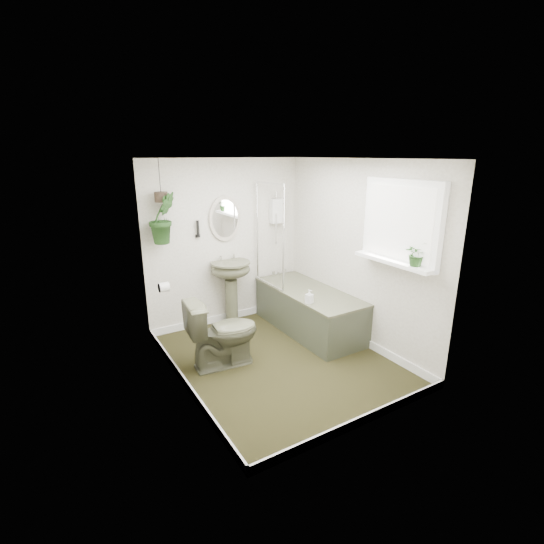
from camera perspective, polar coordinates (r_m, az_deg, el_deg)
floor at (r=4.80m, az=0.95°, el=-12.65°), size 2.30×2.80×0.02m
ceiling at (r=4.19m, az=1.10°, el=16.23°), size 2.30×2.80×0.02m
wall_back at (r=5.56m, az=-6.74°, el=4.19°), size 2.30×0.02×2.30m
wall_front at (r=3.31m, az=14.15°, el=-5.00°), size 2.30×0.02×2.30m
wall_left at (r=3.89m, az=-13.63°, el=-1.67°), size 0.02×2.80×2.30m
wall_right at (r=5.05m, az=12.26°, el=2.63°), size 0.02×2.80×2.30m
skirting at (r=4.77m, az=0.95°, el=-12.03°), size 2.30×2.80×0.10m
bathtub at (r=5.45m, az=5.33°, el=-5.50°), size 0.72×1.72×0.58m
bath_screen at (r=5.38m, az=-0.33°, el=5.30°), size 0.04×0.72×1.40m
shower_box at (r=5.80m, az=0.71°, el=8.83°), size 0.20×0.10×0.35m
oval_mirror at (r=5.46m, az=-6.81°, el=7.68°), size 0.46×0.03×0.62m
wall_sconce at (r=5.31m, az=-10.68°, el=6.18°), size 0.04×0.04×0.22m
toilet_roll_holder at (r=4.62m, az=-15.39°, el=-2.13°), size 0.11×0.11×0.11m
window_recess at (r=4.42m, az=18.20°, el=6.84°), size 0.08×1.00×0.90m
window_sill at (r=4.46m, az=17.12°, el=1.47°), size 0.18×1.00×0.04m
window_blinds at (r=4.39m, az=17.81°, el=6.81°), size 0.01×0.86×0.76m
toilet at (r=4.55m, az=-7.14°, el=-8.62°), size 0.84×0.53×0.82m
pedestal_sink at (r=5.60m, az=-5.90°, el=-3.02°), size 0.64×0.58×0.93m
sill_plant at (r=4.25m, az=20.17°, el=2.52°), size 0.28×0.26×0.26m
hanging_plant at (r=5.03m, az=-15.53°, el=7.54°), size 0.39×0.34×0.63m
soap_bottle at (r=4.86m, az=5.42°, el=-3.56°), size 0.10×0.10×0.17m
hanging_pot at (r=5.00m, az=-15.76°, el=10.41°), size 0.16×0.16×0.12m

